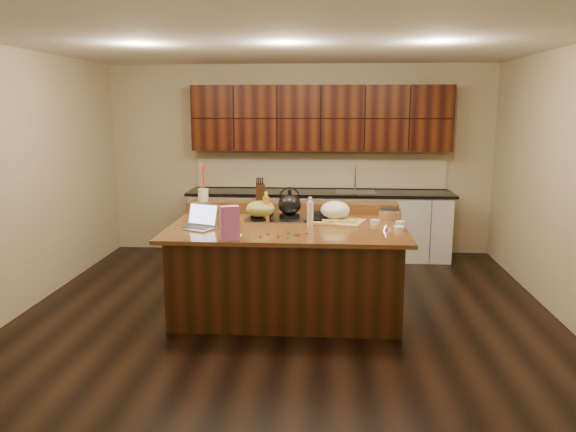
{
  "coord_description": "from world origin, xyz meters",
  "views": [
    {
      "loc": [
        0.4,
        -5.63,
        2.12
      ],
      "look_at": [
        0.0,
        0.05,
        1.0
      ],
      "focal_mm": 35.0,
      "sensor_mm": 36.0,
      "label": 1
    }
  ],
  "objects": [
    {
      "name": "knife_block",
      "position": [
        -0.36,
        0.7,
        1.14
      ],
      "size": [
        0.12,
        0.18,
        0.2
      ],
      "primitive_type": "cube",
      "rotation": [
        0.0,
        0.0,
        0.14
      ],
      "color": "black",
      "rests_on": "back_ledge"
    },
    {
      "name": "back_ledge",
      "position": [
        0.0,
        0.7,
        0.98
      ],
      "size": [
        2.4,
        0.3,
        0.12
      ],
      "primitive_type": "cube",
      "color": "black",
      "rests_on": "island"
    },
    {
      "name": "gumdrop_3",
      "position": [
        0.04,
        -0.44,
        0.93
      ],
      "size": [
        0.02,
        0.02,
        0.02
      ],
      "primitive_type": "ellipsoid",
      "color": "#198C26",
      "rests_on": "island"
    },
    {
      "name": "gumdrop_2",
      "position": [
        0.13,
        -0.51,
        0.93
      ],
      "size": [
        0.02,
        0.02,
        0.02
      ],
      "primitive_type": "ellipsoid",
      "color": "red",
      "rests_on": "island"
    },
    {
      "name": "vinegar_bottle",
      "position": [
        0.23,
        -0.06,
        1.04
      ],
      "size": [
        0.08,
        0.08,
        0.25
      ],
      "primitive_type": "cylinder",
      "rotation": [
        0.0,
        0.0,
        -0.25
      ],
      "color": "silver",
      "rests_on": "island"
    },
    {
      "name": "utensil_crock",
      "position": [
        -1.03,
        0.7,
        1.11
      ],
      "size": [
        0.13,
        0.13,
        0.14
      ],
      "primitive_type": "cylinder",
      "rotation": [
        0.0,
        0.0,
        0.08
      ],
      "color": "white",
      "rests_on": "back_ledge"
    },
    {
      "name": "gumdrop_5",
      "position": [
        0.11,
        -0.51,
        0.93
      ],
      "size": [
        0.02,
        0.02,
        0.02
      ],
      "primitive_type": "ellipsoid",
      "color": "#198C26",
      "rests_on": "island"
    },
    {
      "name": "green_bowl",
      "position": [
        -0.3,
        0.17,
        1.05
      ],
      "size": [
        0.36,
        0.36,
        0.17
      ],
      "primitive_type": "ellipsoid",
      "rotation": [
        0.0,
        0.0,
        0.18
      ],
      "color": "olive",
      "rests_on": "cooktop"
    },
    {
      "name": "gumdrop_4",
      "position": [
        -0.04,
        -0.59,
        0.93
      ],
      "size": [
        0.02,
        0.02,
        0.02
      ],
      "primitive_type": "ellipsoid",
      "color": "red",
      "rests_on": "island"
    },
    {
      "name": "oil_bottle",
      "position": [
        -0.24,
        0.12,
        1.06
      ],
      "size": [
        0.08,
        0.08,
        0.27
      ],
      "primitive_type": "cylinder",
      "rotation": [
        0.0,
        0.0,
        -0.1
      ],
      "color": "gold",
      "rests_on": "island"
    },
    {
      "name": "island",
      "position": [
        0.0,
        0.0,
        0.46
      ],
      "size": [
        2.4,
        1.6,
        0.92
      ],
      "color": "black",
      "rests_on": "ground"
    },
    {
      "name": "laptop",
      "position": [
        -0.87,
        -0.22,
        0.98
      ],
      "size": [
        0.42,
        0.38,
        0.24
      ],
      "rotation": [
        0.0,
        0.0,
        -0.39
      ],
      "color": "#B7B7BC",
      "rests_on": "island"
    },
    {
      "name": "pink_bag",
      "position": [
        -0.48,
        -0.71,
        1.08
      ],
      "size": [
        0.19,
        0.14,
        0.31
      ],
      "primitive_type": "cube",
      "rotation": [
        0.0,
        0.0,
        0.32
      ],
      "color": "pink",
      "rests_on": "island"
    },
    {
      "name": "ramekin_b",
      "position": [
        1.15,
        0.03,
        0.94
      ],
      "size": [
        0.11,
        0.11,
        0.04
      ],
      "primitive_type": "cylinder",
      "rotation": [
        0.0,
        0.0,
        -0.15
      ],
      "color": "white",
      "rests_on": "island"
    },
    {
      "name": "gumdrop_8",
      "position": [
        -0.15,
        -0.5,
        0.93
      ],
      "size": [
        0.02,
        0.02,
        0.02
      ],
      "primitive_type": "ellipsoid",
      "color": "red",
      "rests_on": "island"
    },
    {
      "name": "gumdrop_7",
      "position": [
        0.05,
        -0.61,
        0.93
      ],
      "size": [
        0.02,
        0.02,
        0.02
      ],
      "primitive_type": "ellipsoid",
      "color": "#198C26",
      "rests_on": "island"
    },
    {
      "name": "strainer_bowl",
      "position": [
        1.08,
        0.35,
        0.97
      ],
      "size": [
        0.29,
        0.29,
        0.09
      ],
      "primitive_type": "cylinder",
      "rotation": [
        0.0,
        0.0,
        0.25
      ],
      "color": "#996B3F",
      "rests_on": "island"
    },
    {
      "name": "candy_plate",
      "position": [
        -0.48,
        -0.56,
        0.93
      ],
      "size": [
        0.19,
        0.19,
        0.01
      ],
      "primitive_type": "cylinder",
      "rotation": [
        0.0,
        0.0,
        -0.06
      ],
      "color": "white",
      "rests_on": "island"
    },
    {
      "name": "gumdrop_6",
      "position": [
        0.22,
        -0.42,
        0.93
      ],
      "size": [
        0.02,
        0.02,
        0.02
      ],
      "primitive_type": "ellipsoid",
      "color": "red",
      "rests_on": "island"
    },
    {
      "name": "kettle",
      "position": [
        0.0,
        0.3,
        1.08
      ],
      "size": [
        0.29,
        0.29,
        0.22
      ],
      "primitive_type": "ellipsoid",
      "rotation": [
        0.0,
        0.0,
        -0.2
      ],
      "color": "black",
      "rests_on": "cooktop"
    },
    {
      "name": "kitchen_timer",
      "position": [
        0.98,
        -0.23,
        0.96
      ],
      "size": [
        0.1,
        0.1,
        0.07
      ],
      "primitive_type": "cone",
      "rotation": [
        0.0,
        0.0,
        -0.26
      ],
      "color": "silver",
      "rests_on": "island"
    },
    {
      "name": "back_counter",
      "position": [
        0.3,
        2.23,
        0.98
      ],
      "size": [
        3.7,
        0.66,
        2.4
      ],
      "color": "silver",
      "rests_on": "ground"
    },
    {
      "name": "cooktop",
      "position": [
        0.0,
        0.3,
        0.94
      ],
      "size": [
        0.92,
        0.52,
        0.05
      ],
      "color": "gray",
      "rests_on": "island"
    },
    {
      "name": "package_box",
      "position": [
        -0.99,
        0.13,
        0.99
      ],
      "size": [
        0.11,
        0.08,
        0.14
      ],
      "primitive_type": "cube",
      "rotation": [
        0.0,
        0.0,
        -0.09
      ],
      "color": "#F9CA57",
      "rests_on": "island"
    },
    {
      "name": "room",
      "position": [
        0.0,
        0.0,
        1.35
      ],
      "size": [
        5.52,
        5.02,
        2.72
      ],
      "color": "black",
      "rests_on": "ground"
    },
    {
      "name": "ramekin_a",
      "position": [
        1.11,
        -0.21,
        0.94
      ],
      "size": [
        0.13,
        0.13,
        0.04
      ],
      "primitive_type": "cylinder",
      "rotation": [
        0.0,
        0.0,
        -0.37
      ],
      "color": "white",
      "rests_on": "island"
    },
    {
      "name": "gumdrop_1",
      "position": [
        0.14,
        -0.46,
        0.93
      ],
      "size": [
        0.02,
        0.02,
        0.02
      ],
      "primitive_type": "ellipsoid",
      "color": "#198C26",
      "rests_on": "island"
    },
    {
      "name": "ramekin_c",
      "position": [
        0.9,
        0.09,
        0.94
      ],
      "size": [
        0.13,
        0.13,
        0.04
      ],
      "primitive_type": "cylinder",
      "rotation": [
        0.0,
        0.0,
        0.33
      ],
      "color": "white",
      "rests_on": "island"
    },
    {
      "name": "gumdrop_0",
      "position": [
        -0.21,
        -0.6,
        0.93
      ],
      "size": [
        0.02,
        0.02,
        0.02
      ],
      "primitive_type": "ellipsoid",
      "color": "red",
      "rests_on": "island"
    },
    {
      "name": "wooden_tray",
      "position": [
        0.49,
        0.19,
        1.02
      ],
      "size": [
        0.63,
        0.54,
        0.22
      ],
      "rotation": [
        0.0,
        0.0,
        -0.32
      ],
      "color": "tan",
      "rests_on": "island"
    }
  ]
}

